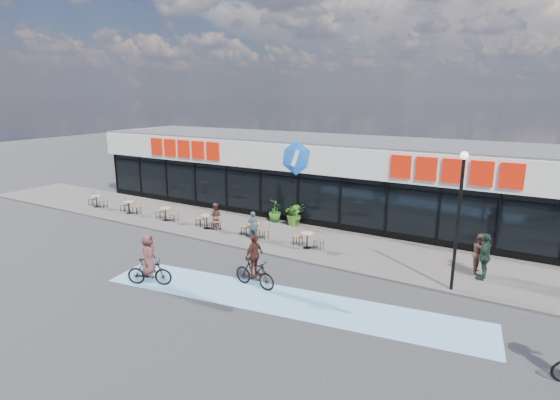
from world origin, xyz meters
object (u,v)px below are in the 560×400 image
at_px(patron_left, 253,226).
at_px(pedestrian_b, 480,253).
at_px(potted_plant_left, 296,215).
at_px(potted_plant_mid, 275,210).
at_px(patron_right, 215,216).
at_px(lamp_post, 459,210).
at_px(pedestrian_a, 485,256).
at_px(bistro_set_0, 98,200).
at_px(potted_plant_right, 294,214).
at_px(cyclist_a, 254,267).

xyz_separation_m(patron_left, pedestrian_b, (10.19, 1.19, 0.10)).
xyz_separation_m(potted_plant_left, potted_plant_mid, (-1.39, 0.08, 0.08)).
bearing_deg(patron_right, potted_plant_left, -162.96).
bearing_deg(patron_left, pedestrian_b, 162.37).
bearing_deg(lamp_post, pedestrian_a, 61.03).
bearing_deg(pedestrian_b, potted_plant_left, 66.69).
bearing_deg(pedestrian_a, potted_plant_mid, -98.71).
distance_m(bistro_set_0, pedestrian_b, 22.46).
height_order(potted_plant_right, cyclist_a, cyclist_a).
height_order(potted_plant_mid, patron_left, patron_left).
distance_m(lamp_post, pedestrian_a, 2.78).
bearing_deg(patron_left, bistro_set_0, -25.88).
distance_m(potted_plant_right, pedestrian_b, 9.85).
xyz_separation_m(potted_plant_right, patron_left, (-0.55, -3.23, 0.08)).
bearing_deg(potted_plant_mid, patron_left, -77.48).
relative_size(lamp_post, potted_plant_right, 4.00).
height_order(potted_plant_left, cyclist_a, cyclist_a).
xyz_separation_m(pedestrian_a, pedestrian_b, (-0.21, 0.59, -0.11)).
relative_size(patron_left, pedestrian_b, 0.88).
xyz_separation_m(patron_right, cyclist_a, (5.73, -4.80, 0.00)).
height_order(lamp_post, pedestrian_b, lamp_post).
bearing_deg(cyclist_a, patron_right, 140.02).
relative_size(bistro_set_0, pedestrian_b, 0.94).
bearing_deg(potted_plant_mid, potted_plant_left, -3.38).
relative_size(lamp_post, potted_plant_left, 4.57).
bearing_deg(pedestrian_a, potted_plant_left, -100.10).
bearing_deg(potted_plant_mid, cyclist_a, -63.94).
height_order(patron_left, cyclist_a, cyclist_a).
distance_m(potted_plant_left, cyclist_a, 7.93).
relative_size(bistro_set_0, cyclist_a, 0.74).
distance_m(lamp_post, potted_plant_right, 10.20).
relative_size(lamp_post, potted_plant_mid, 4.01).
height_order(lamp_post, cyclist_a, lamp_post).
bearing_deg(potted_plant_left, patron_right, -140.63).
bearing_deg(bistro_set_0, patron_right, 0.49).
xyz_separation_m(potted_plant_mid, patron_left, (0.73, -3.27, 0.08)).
height_order(bistro_set_0, patron_left, patron_left).
bearing_deg(patron_right, pedestrian_a, 158.40).
xyz_separation_m(bistro_set_0, pedestrian_a, (22.65, 0.25, 0.48)).
bearing_deg(patron_right, lamp_post, 151.06).
bearing_deg(pedestrian_a, cyclist_a, -51.20).
relative_size(potted_plant_right, patron_left, 0.89).
bearing_deg(cyclist_a, pedestrian_a, 33.95).
xyz_separation_m(lamp_post, cyclist_a, (-6.50, -3.38, -2.33)).
height_order(potted_plant_mid, cyclist_a, cyclist_a).
xyz_separation_m(bistro_set_0, potted_plant_mid, (11.53, 2.93, 0.18)).
relative_size(potted_plant_left, cyclist_a, 0.54).
bearing_deg(cyclist_a, potted_plant_left, 107.29).
distance_m(potted_plant_left, potted_plant_right, 0.14).
height_order(pedestrian_a, cyclist_a, cyclist_a).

